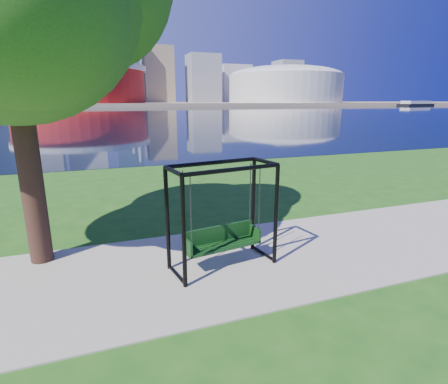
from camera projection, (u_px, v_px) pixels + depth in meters
ground at (225, 253)px, 8.21m from camera, size 900.00×900.00×0.00m
path at (233, 262)px, 7.75m from camera, size 120.00×4.00×0.03m
river at (103, 113)px, 100.86m from camera, size 900.00×180.00×0.02m
far_bank at (96, 104)px, 285.92m from camera, size 900.00×228.00×2.00m
stadium at (78, 83)px, 214.75m from camera, size 83.00×83.00×32.00m
arena at (285, 84)px, 262.50m from camera, size 84.00×84.00×26.56m
skyline at (86, 60)px, 287.81m from camera, size 392.00×66.00×96.50m
swing at (222, 218)px, 7.31m from camera, size 2.32×1.28×2.25m
barge at (416, 104)px, 243.77m from camera, size 34.09×16.04×3.30m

